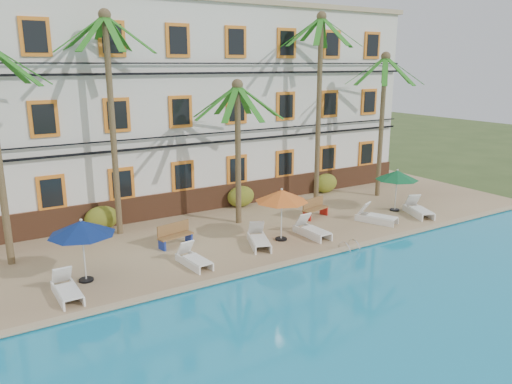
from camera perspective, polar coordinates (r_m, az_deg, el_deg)
ground at (r=19.88m, az=4.07°, el=-7.52°), size 100.00×100.00×0.00m
pool_deck at (r=23.82m, az=-2.97°, el=-3.42°), size 30.00×12.00×0.25m
swimming_pool at (r=15.30m, az=20.11°, el=-15.10°), size 26.00×12.00×0.20m
pool_coping at (r=19.11m, az=5.67°, el=-7.58°), size 30.00×0.35×0.06m
hotel_building at (r=27.24m, az=-8.26°, el=9.98°), size 25.40×6.44×10.22m
palm_b at (r=21.51m, az=-16.31°, el=10.35°), size 4.10×4.10×9.29m
palm_c at (r=22.36m, az=-2.09°, el=6.95°), size 4.10×4.10×6.54m
palm_d at (r=26.16m, az=7.26°, el=11.92°), size 4.10×4.10×9.69m
palm_e at (r=28.03m, az=14.28°, el=9.56°), size 4.10×4.10×7.80m
shrub_left at (r=23.11m, az=-17.23°, el=-2.88°), size 1.50×0.90×1.10m
shrub_mid at (r=25.69m, az=-1.75°, el=-0.51°), size 1.50×0.90×1.10m
shrub_right at (r=28.81m, az=7.95°, el=1.01°), size 1.50×0.90×1.10m
umbrella_blue at (r=17.54m, az=-19.31°, el=-3.92°), size 2.22×2.22×2.22m
umbrella_red at (r=20.51m, az=2.95°, el=-0.46°), size 2.23×2.23×2.24m
umbrella_green at (r=25.68m, az=15.82°, el=1.84°), size 2.13×2.13×2.13m
lounger_a at (r=17.10m, az=-20.82°, el=-10.32°), size 0.69×1.84×0.87m
lounger_b at (r=18.55m, az=-7.17°, el=-7.54°), size 0.80×1.80×0.82m
lounger_c at (r=20.31m, az=0.33°, el=-5.36°), size 1.33×2.03×0.90m
lounger_d at (r=21.55m, az=6.37°, el=-4.28°), size 0.72×1.91×0.89m
lounger_e at (r=23.90m, az=13.52°, el=-2.71°), size 1.37×2.00×0.89m
lounger_f at (r=25.57m, az=18.05°, el=-1.88°), size 1.36×2.08×0.93m
bench_left at (r=20.52m, az=-9.31°, el=-4.82°), size 1.57×0.77×0.93m
bench_right at (r=24.11m, az=6.68°, el=-1.81°), size 1.57×0.82×0.93m
pool_ladder at (r=20.32m, az=10.59°, el=-6.48°), size 0.54×0.74×0.74m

